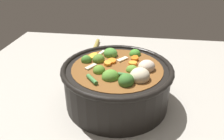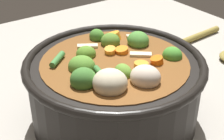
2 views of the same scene
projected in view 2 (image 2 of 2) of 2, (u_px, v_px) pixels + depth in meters
ground_plane at (114, 116)px, 0.61m from camera, size 1.10×1.10×0.00m
cooking_pot at (114, 87)px, 0.58m from camera, size 0.31×0.31×0.14m
wooden_spoon at (212, 48)px, 0.84m from camera, size 0.17×0.22×0.02m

